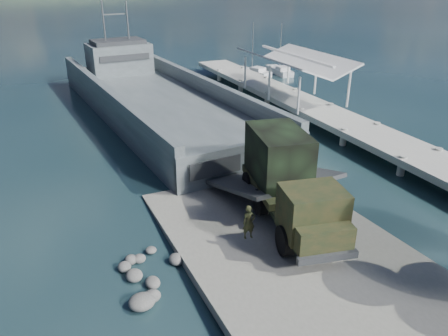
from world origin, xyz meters
TOP-DOWN VIEW (x-y plane):
  - ground at (0.00, 0.00)m, footprint 1400.00×1400.00m
  - boat_ramp at (0.00, -1.00)m, footprint 10.00×18.00m
  - shoreline_rocks at (-6.20, 0.50)m, footprint 3.20×5.60m
  - pier at (13.00, 18.77)m, footprint 6.40×44.00m
  - landing_craft at (0.43, 23.44)m, footprint 12.40×38.83m
  - military_truck at (1.24, 1.89)m, footprint 4.47×9.41m
  - soldier at (-1.80, 0.31)m, footprint 0.64×0.45m
  - sailboat_near at (20.20, 34.25)m, footprint 2.01×5.46m
  - sailboat_far at (16.55, 34.90)m, footprint 3.27×5.74m

SIDE VIEW (x-z plane):
  - ground at x=0.00m, z-range 0.00..0.00m
  - shoreline_rocks at x=-6.20m, z-range -0.45..0.45m
  - boat_ramp at x=0.00m, z-range 0.00..0.50m
  - sailboat_near at x=20.20m, z-range -2.91..3.61m
  - sailboat_far at x=16.55m, z-range -3.00..3.72m
  - landing_craft at x=0.43m, z-range -4.75..6.61m
  - soldier at x=-1.80m, z-range 0.50..2.18m
  - pier at x=13.00m, z-range -1.45..4.65m
  - military_truck at x=1.24m, z-range 0.49..4.69m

